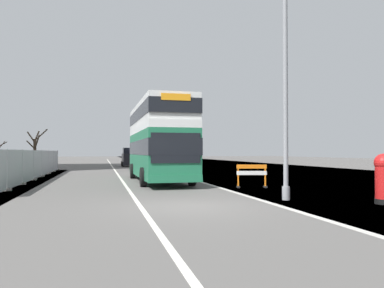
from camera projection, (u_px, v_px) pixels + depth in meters
ground at (204, 207)px, 12.59m from camera, size 140.00×280.00×0.10m
double_decker_bus at (158, 140)px, 22.83m from camera, size 2.93×10.81×4.68m
lamppost_foreground at (285, 94)px, 14.06m from camera, size 0.29×0.70×8.36m
red_pillar_postbox at (384, 176)px, 12.94m from camera, size 0.64×0.64×1.73m
roadworks_barrier at (252, 173)px, 18.84m from camera, size 1.56×0.77×1.16m
construction_site_fence at (37, 165)px, 25.52m from camera, size 0.44×24.00×1.95m
car_oncoming_near at (140, 159)px, 37.37m from camera, size 1.93×4.50×2.24m
car_receding_mid at (129, 158)px, 46.56m from camera, size 1.91×4.41×2.29m
bare_tree_far_verge_near at (35, 147)px, 48.37m from camera, size 2.51×3.28×4.80m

